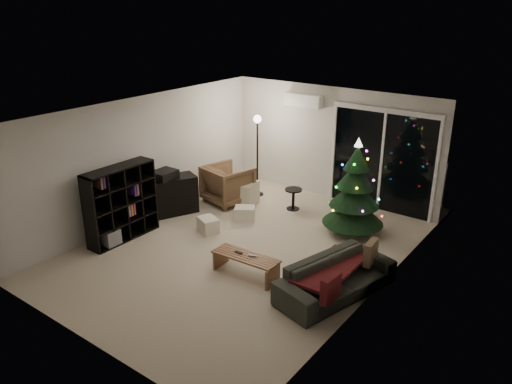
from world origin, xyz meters
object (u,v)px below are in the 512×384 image
coffee_table (246,265)px  christmas_tree (355,187)px  sofa (336,278)px  media_cabinet (166,196)px  armchair (228,184)px  bookshelf (115,201)px

coffee_table → christmas_tree: size_ratio=0.60×
sofa → coffee_table: (-1.45, -0.37, -0.11)m
christmas_tree → media_cabinet: bearing=-156.8°
media_cabinet → armchair: 1.43m
media_cabinet → christmas_tree: bearing=47.8°
armchair → coffee_table: bearing=147.3°
bookshelf → christmas_tree: christmas_tree is taller
bookshelf → coffee_table: size_ratio=1.26×
media_cabinet → bookshelf: bearing=-65.4°
bookshelf → media_cabinet: 1.31m
bookshelf → armchair: bearing=82.5°
bookshelf → sofa: bookshelf is taller
armchair → christmas_tree: 2.97m
sofa → coffee_table: sofa is taller
coffee_table → christmas_tree: (0.68, 2.49, 0.77)m
coffee_table → bookshelf: bearing=-177.2°
bookshelf → armchair: size_ratio=1.52×
bookshelf → media_cabinet: bearing=96.0°
sofa → christmas_tree: christmas_tree is taller
media_cabinet → sofa: (4.30, -0.60, -0.11)m
coffee_table → armchair: bearing=131.5°
armchair → coffee_table: (2.24, -2.26, -0.25)m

